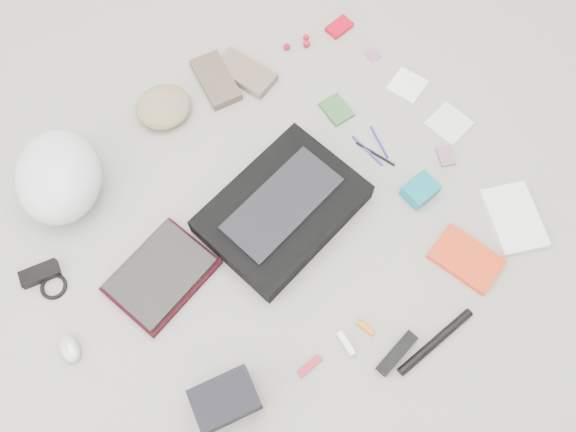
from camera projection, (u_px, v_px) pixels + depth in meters
ground_plane at (288, 222)px, 1.85m from camera, size 4.00×4.00×0.00m
messenger_bag at (282, 209)px, 1.83m from camera, size 0.56×0.45×0.08m
bag_flap at (282, 203)px, 1.78m from camera, size 0.42×0.26×0.01m
laptop_sleeve at (162, 276)px, 1.77m from camera, size 0.37×0.31×0.02m
laptop at (160, 274)px, 1.75m from camera, size 0.34×0.29×0.02m
bike_helmet at (59, 176)px, 1.81m from camera, size 0.39×0.42×0.20m
beanie at (163, 107)px, 1.99m from camera, size 0.21×0.20×0.07m
mitten_left at (216, 80)px, 2.05m from camera, size 0.14×0.24×0.03m
mitten_right at (245, 73)px, 2.06m from camera, size 0.18×0.25×0.03m
power_brick at (40, 274)px, 1.77m from camera, size 0.13×0.08×0.03m
cable_coil at (54, 287)px, 1.76m from camera, size 0.09×0.09×0.01m
mouse at (70, 349)px, 1.68m from camera, size 0.06×0.10×0.04m
camera_bag at (225, 400)px, 1.58m from camera, size 0.20×0.15×0.11m
multitool at (309, 366)px, 1.67m from camera, size 0.08×0.03×0.01m
toiletry_tube_white at (346, 343)px, 1.69m from camera, size 0.03×0.08×0.02m
toiletry_tube_orange at (365, 327)px, 1.71m from camera, size 0.03×0.06×0.02m
u_lock at (397, 353)px, 1.68m from camera, size 0.16×0.07×0.03m
bike_pump at (436, 342)px, 1.69m from camera, size 0.29×0.05×0.03m
book_red at (466, 259)px, 1.79m from camera, size 0.20×0.24×0.02m
book_white at (514, 218)px, 1.85m from camera, size 0.23×0.28×0.02m
notepad at (336, 110)px, 2.01m from camera, size 0.09×0.11×0.01m
pen_blue at (367, 151)px, 1.95m from camera, size 0.02×0.15×0.01m
pen_black at (375, 154)px, 1.95m from camera, size 0.06×0.15×0.01m
pen_navy at (379, 142)px, 1.97m from camera, size 0.04×0.14×0.01m
accordion_wallet at (420, 190)px, 1.87m from camera, size 0.11×0.09×0.05m
card_deck at (446, 156)px, 1.94m from camera, size 0.07×0.09×0.01m
napkin_top at (407, 85)px, 2.06m from camera, size 0.15×0.15×0.01m
napkin_bottom at (449, 123)px, 1.99m from camera, size 0.15×0.15×0.01m
lollipop_a at (287, 47)px, 2.11m from camera, size 0.03×0.03×0.03m
lollipop_b at (307, 44)px, 2.12m from camera, size 0.04×0.04×0.03m
lollipop_c at (306, 37)px, 2.13m from camera, size 0.03×0.03×0.02m
altoids_tin at (339, 27)px, 2.15m from camera, size 0.11×0.07×0.02m
stamp_sheet at (372, 55)px, 2.11m from camera, size 0.05×0.05×0.00m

